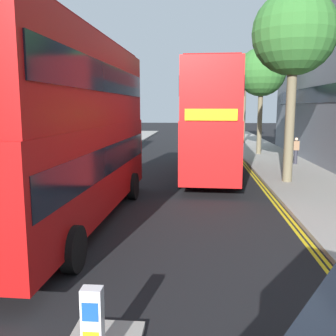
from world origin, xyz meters
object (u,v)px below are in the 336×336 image
keep_left_bollard (93,330)px  double_decker_bus_oncoming (211,118)px  pedestrian_far (296,150)px  double_decker_bus_away (68,126)px

keep_left_bollard → double_decker_bus_oncoming: double_decker_bus_oncoming is taller
double_decker_bus_oncoming → pedestrian_far: double_decker_bus_oncoming is taller
double_decker_bus_away → pedestrian_far: 16.08m
double_decker_bus_away → double_decker_bus_oncoming: bearing=63.3°
double_decker_bus_away → double_decker_bus_oncoming: size_ratio=1.00×
keep_left_bollard → double_decker_bus_away: size_ratio=0.10×
double_decker_bus_oncoming → pedestrian_far: bearing=34.1°
double_decker_bus_away → pedestrian_far: bearing=52.0°
keep_left_bollard → pedestrian_far: size_ratio=0.69×
keep_left_bollard → double_decker_bus_away: bearing=110.9°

